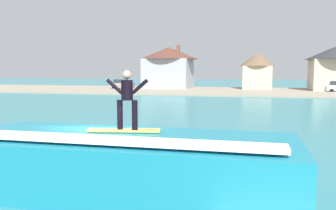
% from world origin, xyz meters
% --- Properties ---
extents(ground_plane, '(260.00, 260.00, 0.00)m').
position_xyz_m(ground_plane, '(0.00, 0.00, 0.00)').
color(ground_plane, teal).
extents(wave_crest, '(9.69, 3.70, 1.82)m').
position_xyz_m(wave_crest, '(1.11, -0.68, 0.86)').
color(wave_crest, teal).
rests_on(wave_crest, ground_plane).
extents(surfboard, '(2.07, 0.77, 0.06)m').
position_xyz_m(surfboard, '(1.15, -0.86, 1.85)').
color(surfboard, '#EAD159').
rests_on(surfboard, wave_crest).
extents(surfer, '(1.22, 0.32, 1.65)m').
position_xyz_m(surfer, '(1.26, -0.89, 2.81)').
color(surfer, black).
rests_on(surfer, surfboard).
extents(shoreline_bank, '(120.00, 23.11, 0.20)m').
position_xyz_m(shoreline_bank, '(0.00, 48.84, 0.10)').
color(shoreline_bank, gray).
rests_on(shoreline_bank, ground_plane).
extents(car_near_shore, '(4.08, 2.30, 1.86)m').
position_xyz_m(car_near_shore, '(-18.93, 50.75, 0.95)').
color(car_near_shore, gray).
rests_on(car_near_shore, ground_plane).
extents(house_with_chimney, '(10.97, 10.97, 8.16)m').
position_xyz_m(house_with_chimney, '(-10.94, 54.57, 4.37)').
color(house_with_chimney, '#9EA3AD').
rests_on(house_with_chimney, ground_plane).
extents(house_small_cottage, '(6.48, 6.48, 6.65)m').
position_xyz_m(house_small_cottage, '(5.37, 55.03, 3.70)').
color(house_small_cottage, beige).
rests_on(house_small_cottage, ground_plane).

